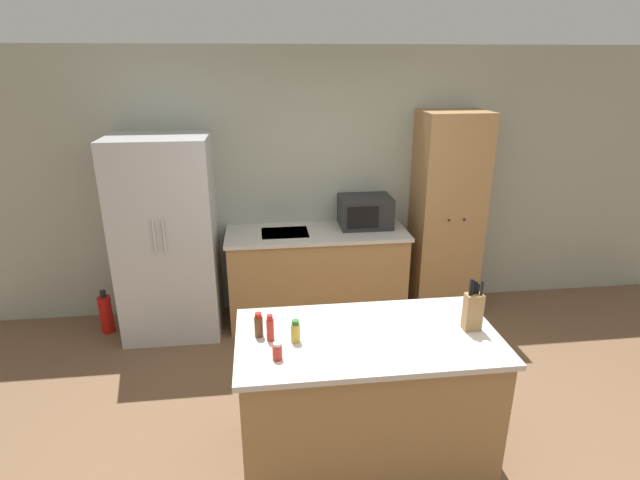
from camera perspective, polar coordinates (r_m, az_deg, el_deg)
The scene contains 13 objects.
ground_plane at distance 3.60m, azimuth 8.41°, elevation -23.77°, with size 14.00×14.00×0.00m, color brown.
wall_back at distance 5.02m, azimuth 2.25°, elevation 6.47°, with size 7.20×0.06×2.60m.
refrigerator at distance 4.78m, azimuth -17.01°, elevation 0.22°, with size 0.87×0.72×1.86m.
back_counter at distance 4.94m, azimuth -0.37°, elevation -4.02°, with size 1.73×0.65×0.92m.
pantry_cabinet at distance 5.09m, azimuth 14.22°, elevation 2.71°, with size 0.62×0.54×2.02m.
kitchen_island at distance 3.33m, azimuth 5.19°, elevation -17.42°, with size 1.59×0.84×0.91m.
microwave at distance 4.89m, azimuth 5.18°, elevation 3.26°, with size 0.50×0.38×0.30m.
knife_block at distance 3.20m, azimuth 17.07°, elevation -7.69°, with size 0.11×0.08×0.34m.
spice_bottle_tall_dark at distance 2.83m, azimuth -4.90°, elevation -12.59°, with size 0.05×0.05×0.10m.
spice_bottle_short_red at distance 3.04m, azimuth -7.02°, elevation -9.67°, with size 0.05×0.05×0.16m.
spice_bottle_amber_oil at distance 2.97m, azimuth -2.82°, elevation -10.42°, with size 0.06×0.06×0.14m.
spice_bottle_green_herb at distance 2.99m, azimuth -5.71°, elevation -10.03°, with size 0.04×0.04×0.17m.
fire_extinguisher at distance 5.21m, azimuth -23.25°, elevation -7.74°, with size 0.12×0.12×0.43m.
Camera 1 is at (-0.79, -2.48, 2.48)m, focal length 28.00 mm.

